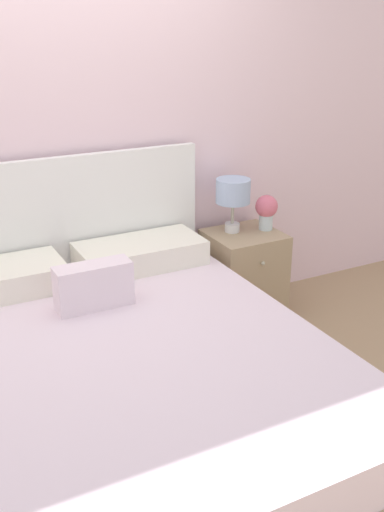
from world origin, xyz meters
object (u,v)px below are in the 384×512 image
nightstand (243,275)px  bed (124,382)px  flower_vase (267,210)px  table_lamp (233,194)px

nightstand → bed: bearing=-145.8°
bed → flower_vase: (1.29, 0.77, 0.42)m
table_lamp → flower_vase: (0.22, -0.06, -0.12)m
nightstand → flower_vase: bearing=0.8°
flower_vase → bed: bearing=-149.2°
flower_vase → table_lamp: bearing=163.8°
table_lamp → flower_vase: bearing=-16.2°
nightstand → table_lamp: 0.54m
bed → nightstand: size_ratio=3.76×
bed → table_lamp: 1.47m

